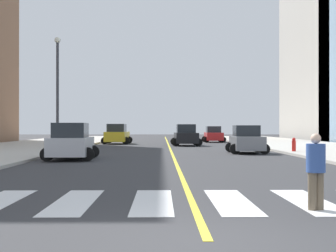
{
  "coord_description": "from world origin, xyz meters",
  "views": [
    {
      "loc": [
        -0.71,
        -7.4,
        1.72
      ],
      "look_at": [
        -0.17,
        31.82,
        1.81
      ],
      "focal_mm": 52.88,
      "sensor_mm": 36.0,
      "label": 1
    }
  ],
  "objects": [
    {
      "name": "car_yellow_fifth",
      "position": [
        -5.24,
        43.29,
        0.96
      ],
      "size": [
        3.0,
        4.68,
        2.05
      ],
      "rotation": [
        0.0,
        0.0,
        -0.05
      ],
      "color": "gold",
      "rests_on": "ground"
    },
    {
      "name": "ground_plane",
      "position": [
        0.0,
        0.0,
        0.0
      ],
      "size": [
        220.0,
        220.0,
        0.0
      ],
      "primitive_type": "plane",
      "color": "#333335"
    },
    {
      "name": "pedestrian_crossing",
      "position": [
        2.49,
        2.77,
        0.88
      ],
      "size": [
        0.39,
        0.39,
        1.59
      ],
      "rotation": [
        0.0,
        0.0,
        3.4
      ],
      "color": "brown",
      "rests_on": "ground"
    },
    {
      "name": "crosswalk_paint",
      "position": [
        0.0,
        4.0,
        0.01
      ],
      "size": [
        13.5,
        4.0,
        0.01
      ],
      "color": "silver",
      "rests_on": "ground"
    },
    {
      "name": "car_black_third",
      "position": [
        1.59,
        38.38,
        0.93
      ],
      "size": [
        2.85,
        4.49,
        1.99
      ],
      "rotation": [
        0.0,
        0.0,
        3.17
      ],
      "color": "black",
      "rests_on": "ground"
    },
    {
      "name": "street_lamp",
      "position": [
        -8.29,
        28.82,
        4.92
      ],
      "size": [
        0.44,
        0.44,
        8.16
      ],
      "color": "#38383D",
      "rests_on": "sidewalk_kerb_west"
    },
    {
      "name": "car_red_second",
      "position": [
        5.27,
        48.88,
        0.85
      ],
      "size": [
        2.55,
        4.08,
        1.82
      ],
      "rotation": [
        0.0,
        0.0,
        3.14
      ],
      "color": "red",
      "rests_on": "ground"
    },
    {
      "name": "car_gray_fourth",
      "position": [
        4.95,
        25.22,
        0.86
      ],
      "size": [
        2.63,
        4.16,
        1.84
      ],
      "rotation": [
        0.0,
        0.0,
        3.12
      ],
      "color": "slate",
      "rests_on": "ground"
    },
    {
      "name": "lane_divider_paint",
      "position": [
        0.0,
        40.0,
        0.01
      ],
      "size": [
        0.16,
        80.0,
        0.01
      ],
      "primitive_type": "cube",
      "color": "yellow",
      "rests_on": "ground"
    },
    {
      "name": "fire_hydrant",
      "position": [
        7.92,
        24.59,
        0.58
      ],
      "size": [
        0.26,
        0.26,
        0.89
      ],
      "color": "red",
      "rests_on": "sidewalk_kerb_east"
    },
    {
      "name": "car_silver_nearest",
      "position": [
        -5.47,
        18.76,
        0.91
      ],
      "size": [
        2.8,
        4.41,
        1.94
      ],
      "rotation": [
        0.0,
        0.0,
        0.03
      ],
      "color": "#B7B7BC",
      "rests_on": "ground"
    }
  ]
}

